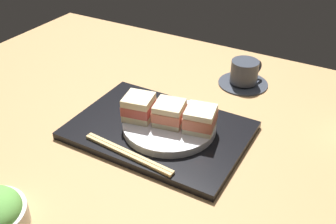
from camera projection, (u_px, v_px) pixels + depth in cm
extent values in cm
cube|color=tan|center=(156.00, 132.00, 90.76)|extent=(140.00, 100.00, 3.00)
cube|color=black|center=(159.00, 130.00, 87.40)|extent=(38.55, 26.72, 1.63)
cylinder|color=silver|center=(169.00, 125.00, 86.05)|extent=(20.69, 20.69, 1.74)
cube|color=beige|center=(139.00, 114.00, 86.77)|extent=(7.16, 7.18, 1.59)
cube|color=#B74C42|center=(139.00, 107.00, 85.72)|extent=(7.31, 7.31, 2.23)
cube|color=beige|center=(138.00, 100.00, 84.66)|extent=(7.16, 7.18, 1.59)
cube|color=beige|center=(169.00, 120.00, 85.19)|extent=(7.16, 7.18, 1.36)
cube|color=#CC6B4C|center=(169.00, 113.00, 84.20)|extent=(7.51, 7.52, 2.24)
cube|color=beige|center=(169.00, 106.00, 83.21)|extent=(7.16, 7.18, 1.36)
cube|color=beige|center=(201.00, 125.00, 83.57)|extent=(7.16, 7.18, 1.28)
cube|color=#CC6B4C|center=(201.00, 118.00, 82.53)|extent=(7.46, 7.51, 2.47)
cube|color=beige|center=(202.00, 110.00, 81.50)|extent=(7.16, 7.18, 1.28)
cube|color=tan|center=(127.00, 155.00, 78.43)|extent=(21.81, 2.53, 0.70)
cube|color=tan|center=(129.00, 153.00, 79.01)|extent=(21.81, 2.53, 0.70)
cylinder|color=#333842|center=(243.00, 83.00, 106.50)|extent=(13.49, 13.49, 0.80)
cylinder|color=#333842|center=(244.00, 72.00, 104.60)|extent=(7.38, 7.38, 6.10)
cylinder|color=#382111|center=(245.00, 63.00, 103.14)|extent=(6.79, 6.79, 0.40)
torus|color=#333842|center=(256.00, 67.00, 106.61)|extent=(2.59, 4.13, 4.22)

